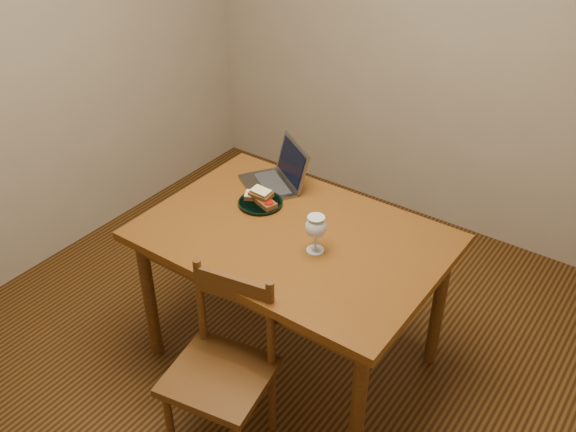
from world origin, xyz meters
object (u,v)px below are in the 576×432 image
Objects in this scene: table at (293,250)px; laptop at (279,175)px; plate at (260,203)px; milk_glass at (316,234)px; chair at (221,363)px.

laptop reaches higher than table.
table is 0.29m from plate.
milk_glass is 0.56m from laptop.
chair is 2.62× the size of milk_glass.
table is 2.86× the size of chair.
milk_glass reaches higher than chair.
milk_glass is (0.15, -0.05, 0.17)m from table.
plate is (-0.26, 0.10, 0.09)m from table.
plate is 0.44m from milk_glass.
milk_glass is (0.41, -0.15, 0.08)m from plate.
chair is (0.05, -0.56, -0.20)m from table.
milk_glass is at bearing -17.68° from table.
milk_glass is at bearing -20.49° from plate.
laptop is at bearing 134.27° from table.
milk_glass is (0.10, 0.52, 0.37)m from chair.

